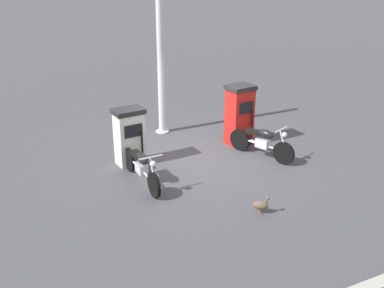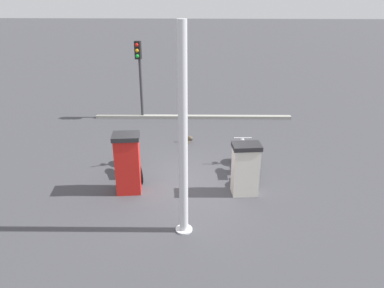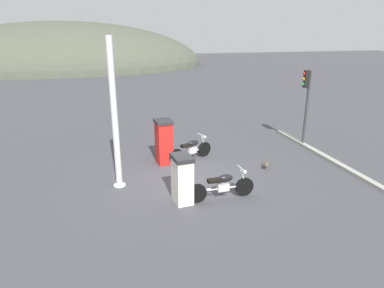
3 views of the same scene
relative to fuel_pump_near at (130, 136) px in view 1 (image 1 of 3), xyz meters
name	(u,v)px [view 1 (image 1 of 3)]	position (x,y,z in m)	size (l,w,h in m)	color
ground_plane	(195,159)	(0.47, 1.61, -0.75)	(120.00, 120.00, 0.00)	#424247
fuel_pump_near	(130,136)	(0.00, 0.00, 0.00)	(0.62, 0.81, 1.48)	silver
fuel_pump_far	(239,115)	(0.00, 3.22, 0.12)	(0.68, 0.78, 1.72)	red
motorcycle_near_pump	(141,166)	(1.21, -0.12, -0.31)	(2.14, 0.56, 0.94)	black
motorcycle_far_pump	(262,142)	(1.09, 3.29, -0.31)	(1.86, 0.93, 0.94)	black
wandering_duck	(261,205)	(3.55, 1.68, -0.55)	(0.33, 0.38, 0.42)	brown
canopy_support_pole	(161,57)	(-1.79, 1.58, 1.56)	(0.40, 0.40, 4.77)	silver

